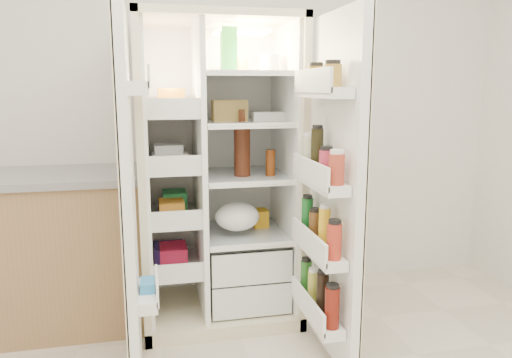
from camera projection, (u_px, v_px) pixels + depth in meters
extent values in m
cube|color=white|center=(219.00, 96.00, 3.21)|extent=(4.00, 0.02, 2.70)
cube|color=beige|center=(211.00, 165.00, 3.21)|extent=(0.92, 0.04, 1.80)
cube|color=beige|center=(142.00, 176.00, 2.80)|extent=(0.04, 0.70, 1.80)
cube|color=beige|center=(288.00, 170.00, 2.99)|extent=(0.04, 0.70, 1.80)
cube|color=beige|center=(216.00, 20.00, 2.73)|extent=(0.92, 0.70, 0.04)
cube|color=beige|center=(220.00, 307.00, 3.06)|extent=(0.92, 0.70, 0.08)
cube|color=white|center=(211.00, 162.00, 3.18)|extent=(0.84, 0.02, 1.68)
cube|color=white|center=(148.00, 172.00, 2.81)|extent=(0.02, 0.62, 1.68)
cube|color=white|center=(284.00, 167.00, 2.98)|extent=(0.02, 0.62, 1.68)
cube|color=white|center=(199.00, 170.00, 2.87)|extent=(0.03, 0.62, 1.68)
cube|color=white|center=(244.00, 284.00, 3.04)|extent=(0.47, 0.52, 0.19)
cube|color=white|center=(244.00, 254.00, 3.01)|extent=(0.47, 0.52, 0.19)
cube|color=#FFD18C|center=(241.00, 32.00, 2.83)|extent=(0.30, 0.30, 0.02)
cube|color=silver|center=(176.00, 264.00, 2.94)|extent=(0.28, 0.58, 0.02)
cube|color=silver|center=(174.00, 216.00, 2.89)|extent=(0.28, 0.58, 0.02)
cube|color=silver|center=(173.00, 166.00, 2.83)|extent=(0.28, 0.58, 0.02)
cube|color=silver|center=(171.00, 115.00, 2.78)|extent=(0.28, 0.58, 0.02)
cube|color=silver|center=(243.00, 232.00, 3.00)|extent=(0.49, 0.58, 0.01)
cube|color=silver|center=(243.00, 175.00, 2.93)|extent=(0.49, 0.58, 0.01)
cube|color=silver|center=(243.00, 122.00, 2.88)|extent=(0.49, 0.58, 0.02)
cube|color=silver|center=(243.00, 74.00, 2.82)|extent=(0.49, 0.58, 0.02)
cube|color=#F2224E|center=(176.00, 254.00, 2.93)|extent=(0.16, 0.20, 0.10)
cube|color=#258A49|center=(174.00, 204.00, 2.87)|extent=(0.14, 0.18, 0.12)
cube|color=silver|center=(173.00, 159.00, 2.82)|extent=(0.20, 0.22, 0.07)
cube|color=#C37D20|center=(171.00, 101.00, 2.76)|extent=(0.15, 0.16, 0.14)
cube|color=#3F2B83|center=(176.00, 255.00, 2.93)|extent=(0.18, 0.20, 0.09)
cube|color=orange|center=(174.00, 206.00, 2.88)|extent=(0.14, 0.18, 0.10)
cube|color=silver|center=(172.00, 154.00, 2.82)|extent=(0.16, 0.16, 0.12)
sphere|color=orange|center=(227.00, 301.00, 2.95)|extent=(0.07, 0.07, 0.07)
sphere|color=orange|center=(240.00, 297.00, 3.01)|extent=(0.07, 0.07, 0.07)
sphere|color=orange|center=(257.00, 298.00, 2.99)|extent=(0.07, 0.07, 0.07)
sphere|color=orange|center=(231.00, 291.00, 3.10)|extent=(0.07, 0.07, 0.07)
sphere|color=orange|center=(247.00, 291.00, 3.10)|extent=(0.07, 0.07, 0.07)
ellipsoid|color=#406722|center=(244.00, 251.00, 3.02)|extent=(0.26, 0.24, 0.11)
cylinder|color=#481E0F|center=(242.00, 151.00, 2.85)|extent=(0.10, 0.10, 0.30)
cylinder|color=#722F0C|center=(270.00, 163.00, 2.87)|extent=(0.05, 0.05, 0.16)
cube|color=#268B31|center=(229.00, 50.00, 2.71)|extent=(0.08, 0.08, 0.25)
cylinder|color=white|center=(269.00, 64.00, 2.80)|extent=(0.11, 0.11, 0.10)
cylinder|color=#A55A26|center=(241.00, 65.00, 2.85)|extent=(0.07, 0.07, 0.09)
cube|color=silver|center=(270.00, 116.00, 2.89)|extent=(0.21, 0.09, 0.05)
cube|color=olive|center=(230.00, 111.00, 2.87)|extent=(0.20, 0.11, 0.12)
ellipsoid|color=white|center=(237.00, 222.00, 2.89)|extent=(0.26, 0.24, 0.17)
cube|color=#FFAF1A|center=(260.00, 218.00, 3.10)|extent=(0.09, 0.11, 0.11)
cube|color=white|center=(128.00, 197.00, 2.26)|extent=(0.05, 0.40, 1.72)
cube|color=beige|center=(123.00, 197.00, 2.26)|extent=(0.01, 0.40, 1.72)
cube|color=white|center=(148.00, 296.00, 2.37)|extent=(0.09, 0.32, 0.06)
cube|color=white|center=(139.00, 88.00, 2.19)|extent=(0.09, 0.32, 0.06)
cube|color=#338CCC|center=(148.00, 290.00, 2.37)|extent=(0.07, 0.12, 0.10)
cube|color=white|center=(336.00, 191.00, 2.39)|extent=(0.05, 0.58, 1.72)
cube|color=beige|center=(341.00, 191.00, 2.40)|extent=(0.01, 0.58, 1.72)
cube|color=white|center=(317.00, 313.00, 2.49)|extent=(0.11, 0.50, 0.05)
cube|color=white|center=(319.00, 250.00, 2.43)|extent=(0.11, 0.50, 0.05)
cube|color=white|center=(320.00, 182.00, 2.36)|extent=(0.11, 0.50, 0.05)
cube|color=white|center=(323.00, 92.00, 2.28)|extent=(0.11, 0.50, 0.05)
cylinder|color=maroon|center=(332.00, 308.00, 2.28)|extent=(0.07, 0.07, 0.20)
cylinder|color=black|center=(323.00, 294.00, 2.40)|extent=(0.06, 0.06, 0.22)
cylinder|color=#AEAB3A|center=(314.00, 288.00, 2.53)|extent=(0.06, 0.06, 0.18)
cylinder|color=#246421|center=(306.00, 277.00, 2.65)|extent=(0.06, 0.06, 0.19)
cylinder|color=#AF2D1D|center=(334.00, 241.00, 2.22)|extent=(0.07, 0.07, 0.17)
cylinder|color=gold|center=(324.00, 229.00, 2.34)|extent=(0.06, 0.06, 0.21)
cylinder|color=#563315|center=(315.00, 227.00, 2.47)|extent=(0.07, 0.07, 0.16)
cylinder|color=#155F22|center=(307.00, 217.00, 2.59)|extent=(0.06, 0.06, 0.20)
cylinder|color=#A03522|center=(336.00, 169.00, 2.15)|extent=(0.07, 0.07, 0.14)
cylinder|color=#B02D46|center=(326.00, 165.00, 2.28)|extent=(0.07, 0.07, 0.14)
cylinder|color=black|center=(317.00, 152.00, 2.39)|extent=(0.06, 0.06, 0.23)
cylinder|color=beige|center=(308.00, 153.00, 2.52)|extent=(0.06, 0.06, 0.18)
cylinder|color=#A27728|center=(333.00, 76.00, 2.15)|extent=(0.08, 0.08, 0.10)
cylinder|color=olive|center=(316.00, 77.00, 2.37)|extent=(0.08, 0.08, 0.10)
cube|color=#956A4A|center=(39.00, 254.00, 2.85)|extent=(1.23, 0.63, 0.88)
cube|color=gray|center=(32.00, 177.00, 2.77)|extent=(1.27, 0.68, 0.04)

